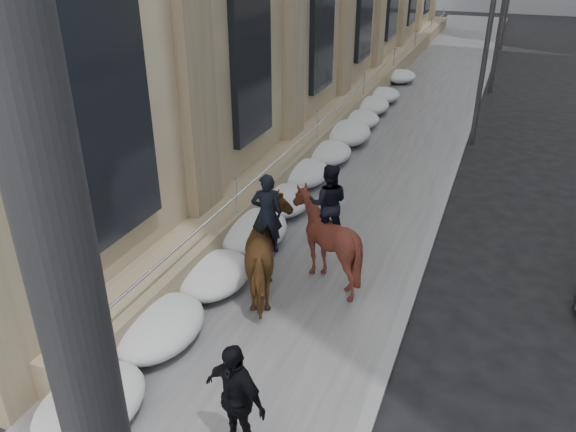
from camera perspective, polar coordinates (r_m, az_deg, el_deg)
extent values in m
plane|color=black|center=(10.51, -5.85, -14.92)|extent=(140.00, 140.00, 0.00)
cube|color=#4A4A4D|center=(18.63, 8.17, 4.76)|extent=(5.00, 80.00, 0.12)
cube|color=slate|center=(18.27, 16.16, 3.49)|extent=(0.24, 80.00, 0.12)
cube|color=#7E6B51|center=(28.31, 8.81, 13.21)|extent=(1.10, 44.00, 0.90)
cylinder|color=silver|center=(28.02, 9.86, 14.88)|extent=(0.06, 42.00, 0.06)
cube|color=black|center=(21.12, 3.52, 18.70)|extent=(0.20, 2.20, 4.50)
cylinder|color=#2D2D30|center=(21.10, 19.74, 17.26)|extent=(0.18, 0.18, 8.00)
cylinder|color=#2D2D30|center=(29.15, 20.71, 17.39)|extent=(0.20, 0.20, 6.00)
ellipsoid|color=silver|center=(10.84, -12.95, -10.93)|extent=(1.50, 2.10, 0.68)
ellipsoid|color=silver|center=(13.70, -3.64, -1.53)|extent=(1.60, 2.20, 0.72)
ellipsoid|color=silver|center=(17.09, 1.71, 4.35)|extent=(1.40, 2.00, 0.64)
ellipsoid|color=silver|center=(20.61, 5.96, 8.38)|extent=(1.70, 2.30, 0.76)
ellipsoid|color=silver|center=(24.36, 8.40, 11.02)|extent=(1.50, 2.10, 0.66)
imported|color=#4A2E16|center=(11.53, -1.79, -3.86)|extent=(1.89, 2.53, 1.94)
imported|color=black|center=(11.27, -1.55, 0.02)|extent=(0.74, 0.63, 1.72)
imported|color=#3C1811|center=(12.05, 3.81, -2.35)|extent=(2.00, 2.14, 1.98)
imported|color=black|center=(11.81, 4.15, 1.37)|extent=(0.98, 0.85, 1.72)
imported|color=black|center=(8.43, -5.44, -17.92)|extent=(1.18, 0.75, 1.87)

